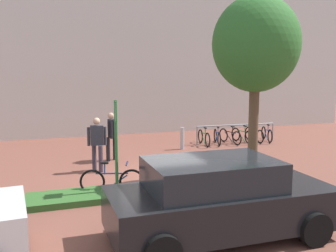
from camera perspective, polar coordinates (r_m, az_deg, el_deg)
name	(u,v)px	position (r m, az deg, el deg)	size (l,w,h in m)	color
ground_plane	(154,176)	(11.83, -2.11, -7.40)	(60.00, 60.00, 0.00)	brown
building_facade	(103,33)	(19.70, -9.59, 13.41)	(28.00, 1.20, 10.00)	silver
planter_strip	(165,188)	(10.38, -0.52, -9.19)	(7.00, 1.10, 0.16)	#336028
tree_sidewalk	(256,45)	(11.05, 12.90, 11.60)	(2.41, 2.41, 5.24)	brown
parking_sign_post	(116,134)	(9.70, -7.71, -1.22)	(0.08, 0.36, 2.46)	#2D7238
bike_at_sign	(112,181)	(10.17, -8.28, -8.07)	(1.62, 0.60, 0.86)	black
bike_rack_cluster	(236,135)	(17.30, 10.06, -1.34)	(3.76, 1.62, 0.83)	#99999E
bollard_steel	(182,138)	(15.65, 2.12, -1.84)	(0.16, 0.16, 0.90)	#ADADB2
person_suited_dark	(111,133)	(13.76, -8.43, -1.07)	(0.41, 0.60, 1.72)	black
person_suited_navy	(97,141)	(12.37, -10.48, -2.17)	(0.61, 0.46, 1.72)	#383342
car_black_suv	(219,199)	(7.51, 7.50, -10.74)	(4.32, 2.07, 1.54)	black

